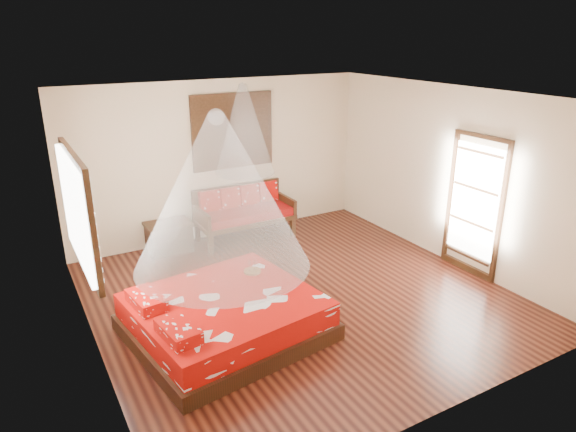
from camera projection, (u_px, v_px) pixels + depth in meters
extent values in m
cube|color=black|center=(299.00, 296.00, 7.35)|extent=(5.50, 5.50, 0.02)
cube|color=white|center=(301.00, 95.00, 6.38)|extent=(5.50, 5.50, 0.02)
cube|color=beige|center=(83.00, 242.00, 5.58)|extent=(0.02, 5.50, 2.80)
cube|color=beige|center=(449.00, 175.00, 8.15)|extent=(0.02, 5.50, 2.80)
cube|color=beige|center=(220.00, 160.00, 9.12)|extent=(5.50, 0.02, 2.80)
cube|color=beige|center=(457.00, 287.00, 4.61)|extent=(5.50, 0.02, 2.80)
cube|color=black|center=(226.00, 327.00, 6.38)|extent=(2.43, 2.26, 0.20)
cube|color=#AA0A05|center=(225.00, 309.00, 6.29)|extent=(2.32, 2.14, 0.30)
cube|color=#AA0A05|center=(178.00, 331.00, 5.43)|extent=(0.39, 0.61, 0.15)
cube|color=#AA0A05|center=(146.00, 300.00, 6.05)|extent=(0.39, 0.61, 0.15)
cube|color=black|center=(211.00, 242.00, 8.63)|extent=(0.08, 0.08, 0.42)
cube|color=black|center=(293.00, 225.00, 9.37)|extent=(0.08, 0.08, 0.42)
cube|color=black|center=(197.00, 230.00, 9.15)|extent=(0.08, 0.08, 0.42)
cube|color=black|center=(276.00, 215.00, 9.90)|extent=(0.08, 0.08, 0.42)
cube|color=black|center=(245.00, 219.00, 9.20)|extent=(1.72, 0.77, 0.08)
cube|color=maroon|center=(245.00, 213.00, 9.17)|extent=(1.66, 0.71, 0.14)
cube|color=black|center=(237.00, 199.00, 9.39)|extent=(1.72, 0.06, 0.55)
cube|color=black|center=(202.00, 218.00, 8.77)|extent=(0.06, 0.77, 0.30)
cube|color=black|center=(285.00, 203.00, 9.53)|extent=(0.06, 0.77, 0.30)
cube|color=#AA0A05|center=(210.00, 201.00, 9.00)|extent=(0.36, 0.19, 0.38)
cube|color=#AA0A05|center=(230.00, 198.00, 9.17)|extent=(0.36, 0.19, 0.38)
cube|color=#AA0A05|center=(249.00, 195.00, 9.35)|extent=(0.36, 0.19, 0.38)
cube|color=#AA0A05|center=(268.00, 192.00, 9.53)|extent=(0.36, 0.19, 0.38)
cube|color=black|center=(169.00, 238.00, 8.74)|extent=(0.70, 0.50, 0.46)
cube|color=black|center=(168.00, 224.00, 8.65)|extent=(0.74, 0.54, 0.05)
cube|color=black|center=(233.00, 131.00, 9.03)|extent=(1.52, 0.06, 1.32)
cube|color=black|center=(233.00, 131.00, 9.02)|extent=(1.35, 0.04, 1.10)
cube|color=black|center=(80.00, 210.00, 5.66)|extent=(0.08, 1.74, 1.34)
cube|color=white|center=(84.00, 210.00, 5.68)|extent=(0.04, 1.54, 1.10)
cube|color=black|center=(474.00, 207.00, 7.76)|extent=(0.08, 1.02, 2.16)
cube|color=white|center=(474.00, 201.00, 7.72)|extent=(0.03, 0.82, 1.70)
cylinder|color=brown|center=(252.00, 271.00, 6.91)|extent=(0.23, 0.23, 0.03)
cone|color=white|center=(220.00, 193.00, 5.78)|extent=(2.06, 2.06, 1.80)
cone|color=white|center=(244.00, 130.00, 8.61)|extent=(1.02, 1.02, 1.50)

